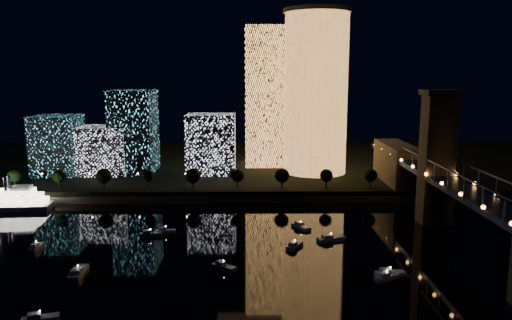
# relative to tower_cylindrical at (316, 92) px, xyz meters

# --- Properties ---
(ground) EXTENTS (520.00, 520.00, 0.00)m
(ground) POSITION_rel_tower_cylindrical_xyz_m (-29.18, -124.03, -46.30)
(ground) COLOR black
(ground) RESTS_ON ground
(far_bank) EXTENTS (420.00, 160.00, 5.00)m
(far_bank) POSITION_rel_tower_cylindrical_xyz_m (-29.18, 35.97, -43.80)
(far_bank) COLOR black
(far_bank) RESTS_ON ground
(seawall) EXTENTS (420.00, 6.00, 3.00)m
(seawall) POSITION_rel_tower_cylindrical_xyz_m (-29.18, -42.03, -44.80)
(seawall) COLOR #6B5E4C
(seawall) RESTS_ON ground
(tower_cylindrical) EXTENTS (34.00, 34.00, 82.34)m
(tower_cylindrical) POSITION_rel_tower_cylindrical_xyz_m (0.00, 0.00, 0.00)
(tower_cylindrical) COLOR #FFA951
(tower_cylindrical) RESTS_ON far_bank
(tower_rectangular) EXTENTS (23.84, 23.84, 75.84)m
(tower_rectangular) POSITION_rel_tower_cylindrical_xyz_m (-24.17, 22.50, -3.38)
(tower_rectangular) COLOR #FFA951
(tower_rectangular) RESTS_ON far_bank
(midrise_blocks) EXTENTS (100.86, 31.58, 42.36)m
(midrise_blocks) POSITION_rel_tower_cylindrical_xyz_m (-95.52, -0.43, -24.58)
(midrise_blocks) COLOR white
(midrise_blocks) RESTS_ON far_bank
(truss_bridge) EXTENTS (13.00, 266.00, 50.00)m
(truss_bridge) POSITION_rel_tower_cylindrical_xyz_m (35.82, -120.30, -30.05)
(truss_bridge) COLOR navy
(truss_bridge) RESTS_ON ground
(motorboats) EXTENTS (113.73, 75.34, 2.78)m
(motorboats) POSITION_rel_tower_cylindrical_xyz_m (-41.26, -109.12, -45.48)
(motorboats) COLOR silver
(motorboats) RESTS_ON ground
(esplanade_trees) EXTENTS (165.81, 6.90, 8.95)m
(esplanade_trees) POSITION_rel_tower_cylindrical_xyz_m (-57.48, -36.03, -35.83)
(esplanade_trees) COLOR black
(esplanade_trees) RESTS_ON far_bank
(street_lamps) EXTENTS (132.70, 0.70, 5.65)m
(street_lamps) POSITION_rel_tower_cylindrical_xyz_m (-63.18, -30.03, -37.27)
(street_lamps) COLOR black
(street_lamps) RESTS_ON far_bank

